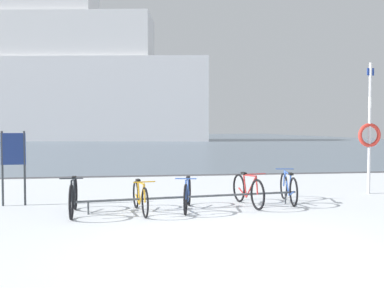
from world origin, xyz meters
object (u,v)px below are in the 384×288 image
Objects in this scene: bicycle_0 at (73,197)px; bicycle_2 at (187,195)px; bicycle_1 at (140,197)px; bicycle_3 at (248,190)px; ferry_ship at (17,80)px; info_sign at (13,156)px; bicycle_4 at (288,188)px; rescue_post at (370,131)px.

bicycle_2 is (2.47, 0.12, -0.03)m from bicycle_0.
bicycle_3 reaches higher than bicycle_1.
ferry_ship is (-19.40, 54.26, 8.50)m from bicycle_3.
info_sign is at bearing 171.27° from bicycle_3.
ferry_ship is at bearing 109.68° from bicycle_3.
bicycle_4 is (2.59, 0.56, 0.01)m from bicycle_2.
bicycle_3 is at bearing -161.77° from rescue_post.
bicycle_0 is at bearing -74.22° from ferry_ship.
bicycle_3 is (3.95, 0.42, -0.01)m from bicycle_0.
ferry_ship is at bearing 104.59° from info_sign.
bicycle_1 is at bearing -72.87° from ferry_ship.
info_sign is (-4.01, 1.14, 0.84)m from bicycle_2.
bicycle_0 reaches higher than bicycle_1.
bicycle_1 is 3.71m from bicycle_4.
bicycle_4 is at bearing -5.07° from info_sign.
ferry_ship is at bearing 107.13° from bicycle_1.
bicycle_1 is 1.01× the size of bicycle_2.
bicycle_3 is at bearing 11.38° from bicycle_2.
bicycle_0 is at bearing 178.99° from bicycle_1.
info_sign is at bearing -177.37° from rescue_post.
bicycle_3 is 0.03× the size of ferry_ship.
bicycle_0 is 1.03× the size of bicycle_1.
ferry_ship is (-23.27, 52.99, 7.11)m from rescue_post.
bicycle_4 is at bearing 7.60° from bicycle_0.
info_sign reaches higher than bicycle_0.
ferry_ship reaches higher than bicycle_0.
info_sign is at bearing 156.50° from bicycle_1.
info_sign is at bearing 140.79° from bicycle_0.
bicycle_2 is 1.02× the size of bicycle_4.
bicycle_4 is at bearing 10.86° from bicycle_1.
bicycle_0 is 2.15m from info_sign.
bicycle_3 is at bearing 9.88° from bicycle_1.
ferry_ship reaches higher than bicycle_4.
bicycle_2 is 5.76m from rescue_post.
bicycle_0 reaches higher than bicycle_2.
bicycle_1 is at bearing -169.14° from bicycle_4.
rescue_post reaches higher than bicycle_1.
bicycle_0 is 1.41m from bicycle_1.
bicycle_3 is (1.48, 0.30, 0.02)m from bicycle_2.
bicycle_4 is 58.39m from ferry_ship.
bicycle_0 is 8.12m from rescue_post.
bicycle_3 is 5.62m from info_sign.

